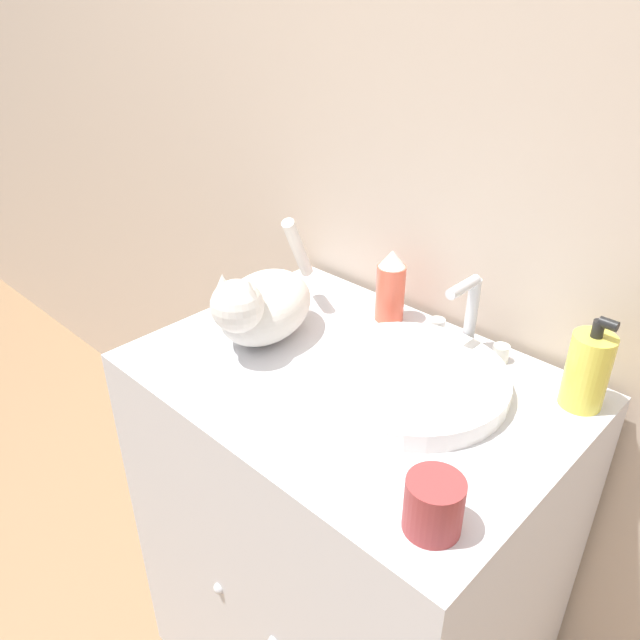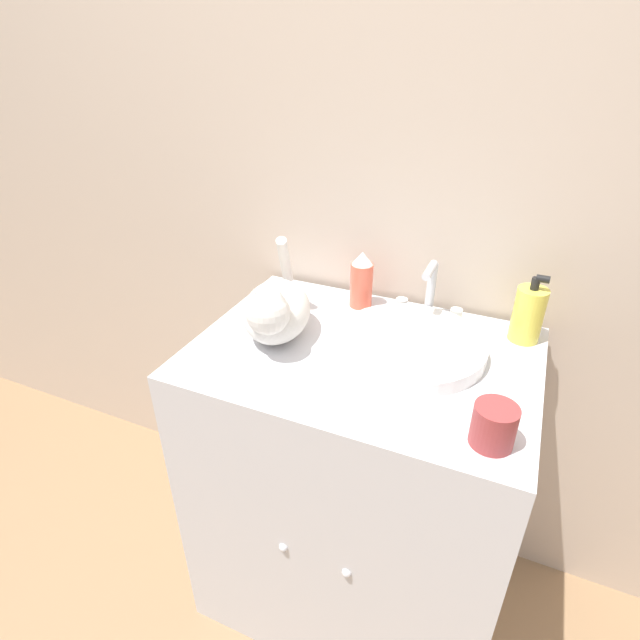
% 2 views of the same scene
% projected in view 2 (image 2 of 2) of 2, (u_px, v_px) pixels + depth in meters
% --- Properties ---
extents(wall_back, '(6.00, 0.05, 2.50)m').
position_uv_depth(wall_back, '(412.00, 181.00, 1.32)').
color(wall_back, '#C6B29E').
rests_on(wall_back, ground_plane).
extents(vanity_cabinet, '(0.82, 0.61, 0.92)m').
position_uv_depth(vanity_cabinet, '(356.00, 484.00, 1.44)').
color(vanity_cabinet, silver).
rests_on(vanity_cabinet, ground_plane).
extents(sink_basin, '(0.36, 0.36, 0.04)m').
position_uv_depth(sink_basin, '(410.00, 345.00, 1.20)').
color(sink_basin, white).
rests_on(sink_basin, vanity_cabinet).
extents(faucet, '(0.18, 0.11, 0.16)m').
position_uv_depth(faucet, '(430.00, 293.00, 1.32)').
color(faucet, silver).
rests_on(faucet, vanity_cabinet).
extents(cat, '(0.23, 0.36, 0.22)m').
position_uv_depth(cat, '(275.00, 310.00, 1.23)').
color(cat, silver).
rests_on(cat, vanity_cabinet).
extents(soap_bottle, '(0.07, 0.07, 0.18)m').
position_uv_depth(soap_bottle, '(528.00, 314.00, 1.22)').
color(soap_bottle, '#EADB4C').
rests_on(soap_bottle, vanity_cabinet).
extents(spray_bottle, '(0.06, 0.06, 0.16)m').
position_uv_depth(spray_bottle, '(361.00, 280.00, 1.38)').
color(spray_bottle, '#EF6047').
rests_on(spray_bottle, vanity_cabinet).
extents(cup, '(0.08, 0.08, 0.08)m').
position_uv_depth(cup, '(494.00, 426.00, 0.92)').
color(cup, '#9E3838').
rests_on(cup, vanity_cabinet).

